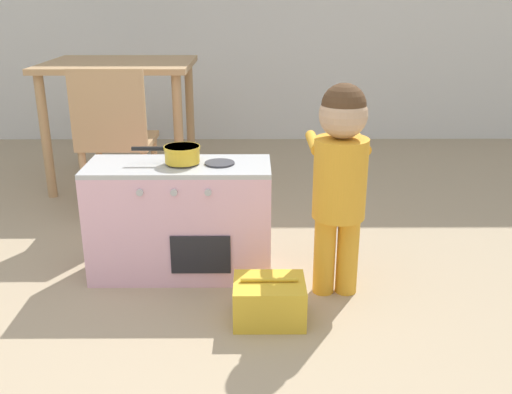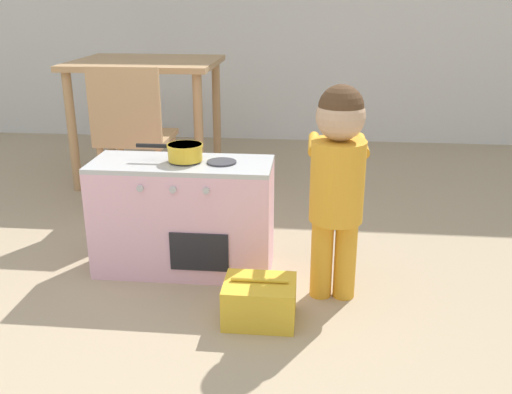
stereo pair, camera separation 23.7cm
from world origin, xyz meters
name	(u,v)px [view 2 (the right image)]	position (x,y,z in m)	size (l,w,h in m)	color
play_kitchen	(184,217)	(0.15, 1.03, 0.25)	(0.77, 0.32, 0.51)	#EAB2C6
toy_pot	(184,151)	(0.16, 1.03, 0.55)	(0.28, 0.15, 0.07)	yellow
child_figure	(338,170)	(0.80, 0.85, 0.54)	(0.23, 0.36, 0.86)	gold
toy_basket	(260,301)	(0.52, 0.63, 0.08)	(0.27, 0.21, 0.18)	gold
dining_table	(147,80)	(-0.37, 2.36, 0.65)	(0.91, 0.77, 0.77)	tan
dining_chair_near	(134,135)	(-0.26, 1.68, 0.45)	(0.38, 0.38, 0.83)	tan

